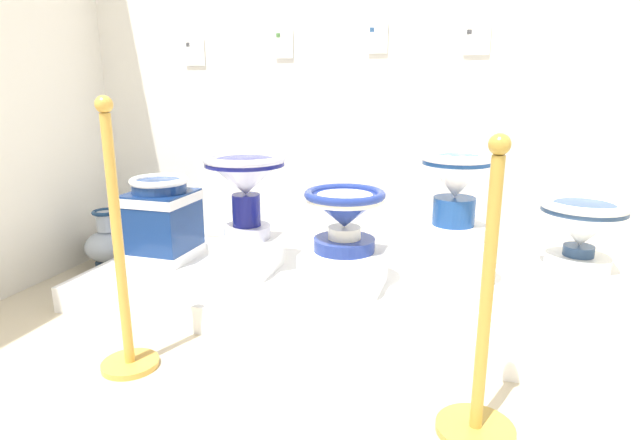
# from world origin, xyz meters

# --- Properties ---
(display_platform) EXTENTS (2.66, 1.00, 0.13)m
(display_platform) POSITION_xyz_m (1.71, 2.62, 0.07)
(display_platform) COLOR white
(display_platform) RESTS_ON ground_plane
(plinth_block_broad_patterned) EXTENTS (0.33, 0.34, 0.06)m
(plinth_block_broad_patterned) POSITION_xyz_m (0.66, 2.67, 0.16)
(plinth_block_broad_patterned) COLOR white
(plinth_block_broad_patterned) RESTS_ON display_platform
(antique_toilet_broad_patterned) EXTENTS (0.34, 0.35, 0.41)m
(antique_toilet_broad_patterned) POSITION_xyz_m (0.66, 2.67, 0.40)
(antique_toilet_broad_patterned) COLOR navy
(antique_toilet_broad_patterned) RESTS_ON plinth_block_broad_patterned
(plinth_block_squat_floral) EXTENTS (0.29, 0.31, 0.18)m
(plinth_block_squat_floral) POSITION_xyz_m (1.20, 2.63, 0.22)
(plinth_block_squat_floral) COLOR white
(plinth_block_squat_floral) RESTS_ON display_platform
(antique_toilet_squat_floral) EXTENTS (0.42, 0.42, 0.43)m
(antique_toilet_squat_floral) POSITION_xyz_m (1.20, 2.63, 0.62)
(antique_toilet_squat_floral) COLOR silver
(antique_toilet_squat_floral) RESTS_ON plinth_block_squat_floral
(plinth_block_rightmost) EXTENTS (0.38, 0.30, 0.18)m
(plinth_block_rightmost) POSITION_xyz_m (1.74, 2.56, 0.22)
(plinth_block_rightmost) COLOR white
(plinth_block_rightmost) RESTS_ON display_platform
(antique_toilet_rightmost) EXTENTS (0.38, 0.38, 0.30)m
(antique_toilet_rightmost) POSITION_xyz_m (1.74, 2.56, 0.51)
(antique_toilet_rightmost) COLOR navy
(antique_toilet_rightmost) RESTS_ON plinth_block_rightmost
(plinth_block_slender_white) EXTENTS (0.29, 0.38, 0.27)m
(plinth_block_slender_white) POSITION_xyz_m (2.24, 2.66, 0.27)
(plinth_block_slender_white) COLOR white
(plinth_block_slender_white) RESTS_ON display_platform
(antique_toilet_slender_white) EXTENTS (0.33, 0.33, 0.40)m
(antique_toilet_slender_white) POSITION_xyz_m (2.24, 2.66, 0.64)
(antique_toilet_slender_white) COLOR white
(antique_toilet_slender_white) RESTS_ON plinth_block_slender_white
(plinth_block_pale_glazed) EXTENTS (0.37, 0.31, 0.15)m
(plinth_block_pale_glazed) POSITION_xyz_m (2.79, 2.71, 0.21)
(plinth_block_pale_glazed) COLOR white
(plinth_block_pale_glazed) RESTS_ON display_platform
(antique_toilet_pale_glazed) EXTENTS (0.38, 0.38, 0.32)m
(antique_toilet_pale_glazed) POSITION_xyz_m (2.79, 2.71, 0.49)
(antique_toilet_pale_glazed) COLOR white
(antique_toilet_pale_glazed) RESTS_ON plinth_block_pale_glazed
(info_placard_first) EXTENTS (0.13, 0.01, 0.15)m
(info_placard_first) POSITION_xyz_m (0.67, 3.13, 1.27)
(info_placard_first) COLOR white
(info_placard_second) EXTENTS (0.11, 0.01, 0.15)m
(info_placard_second) POSITION_xyz_m (1.23, 3.13, 1.31)
(info_placard_second) COLOR white
(info_placard_third) EXTENTS (0.10, 0.01, 0.15)m
(info_placard_third) POSITION_xyz_m (1.77, 3.13, 1.32)
(info_placard_third) COLOR white
(info_placard_fourth) EXTENTS (0.13, 0.01, 0.14)m
(info_placard_fourth) POSITION_xyz_m (2.28, 3.13, 1.31)
(info_placard_fourth) COLOR white
(decorative_vase_spare) EXTENTS (0.28, 0.28, 0.35)m
(decorative_vase_spare) POSITION_xyz_m (0.20, 2.78, 0.14)
(decorative_vase_spare) COLOR navy
(decorative_vase_spare) RESTS_ON ground_plane
(stanchion_post_near_left) EXTENTS (0.22, 0.22, 1.06)m
(stanchion_post_near_left) POSITION_xyz_m (1.06, 1.80, 0.36)
(stanchion_post_near_left) COLOR gold
(stanchion_post_near_left) RESTS_ON ground_plane
(stanchion_post_near_right) EXTENTS (0.25, 0.25, 0.97)m
(stanchion_post_near_right) POSITION_xyz_m (2.39, 1.77, 0.29)
(stanchion_post_near_right) COLOR #B58F37
(stanchion_post_near_right) RESTS_ON ground_plane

